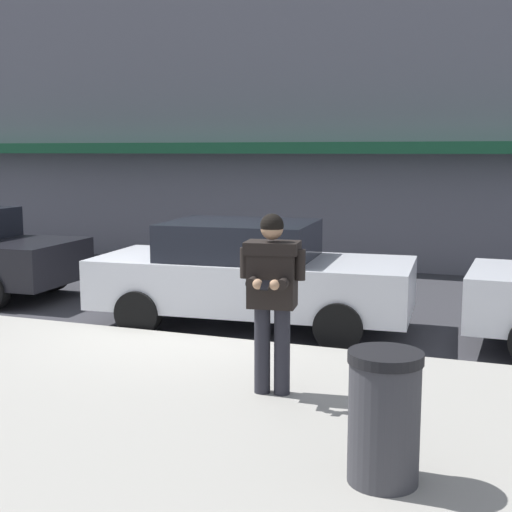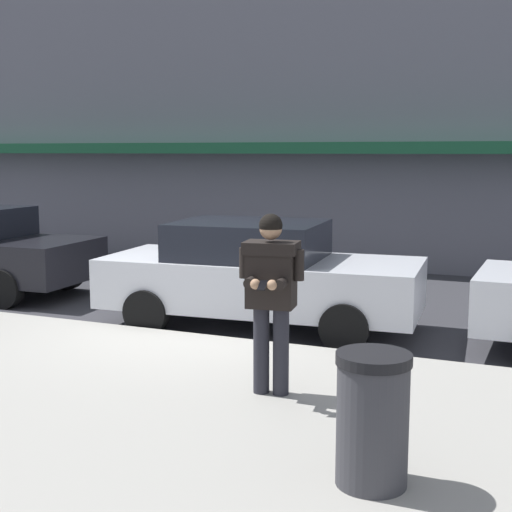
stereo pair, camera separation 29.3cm
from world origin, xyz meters
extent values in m
plane|color=#333338|center=(0.00, 0.00, 0.00)|extent=(80.00, 80.00, 0.00)
cube|color=#99968E|center=(1.00, -2.85, 0.07)|extent=(32.00, 5.30, 0.14)
cube|color=silver|center=(1.00, 0.05, 0.00)|extent=(28.00, 0.12, 0.01)
cube|color=#195133|center=(1.00, 6.15, 2.60)|extent=(26.60, 0.70, 0.24)
cylinder|color=black|center=(-3.75, 2.23, 0.32)|extent=(0.65, 0.25, 0.64)
cylinder|color=black|center=(-3.68, 0.52, 0.32)|extent=(0.65, 0.25, 0.64)
cube|color=silver|center=(0.66, 0.91, 0.67)|extent=(4.62, 2.15, 0.70)
cube|color=black|center=(0.48, 0.89, 1.28)|extent=(2.19, 1.79, 0.52)
cylinder|color=black|center=(1.99, 1.86, 0.32)|extent=(0.65, 0.27, 0.64)
cylinder|color=black|center=(2.12, 0.16, 0.32)|extent=(0.65, 0.27, 0.64)
cylinder|color=black|center=(-0.79, 1.66, 0.32)|extent=(0.65, 0.27, 0.64)
cylinder|color=black|center=(-0.66, -0.05, 0.32)|extent=(0.65, 0.27, 0.64)
cylinder|color=#23232B|center=(2.07, -2.01, 0.58)|extent=(0.16, 0.16, 0.88)
cylinder|color=#23232B|center=(1.87, -2.03, 0.58)|extent=(0.16, 0.16, 0.88)
cube|color=black|center=(1.97, -2.02, 1.34)|extent=(0.50, 0.36, 0.64)
cube|color=black|center=(1.97, -2.02, 1.61)|extent=(0.56, 0.41, 0.12)
cylinder|color=black|center=(2.23, -1.98, 1.45)|extent=(0.11, 0.11, 0.30)
cylinder|color=black|center=(2.14, -2.16, 1.30)|extent=(0.14, 0.31, 0.10)
sphere|color=tan|center=(2.09, -2.31, 1.30)|extent=(0.10, 0.10, 0.10)
cylinder|color=black|center=(1.70, -2.05, 1.45)|extent=(0.11, 0.11, 0.30)
cylinder|color=black|center=(1.84, -2.20, 1.30)|extent=(0.14, 0.31, 0.10)
sphere|color=tan|center=(1.93, -2.33, 1.30)|extent=(0.10, 0.10, 0.10)
cube|color=black|center=(2.01, -2.36, 1.30)|extent=(0.09, 0.15, 0.07)
sphere|color=tan|center=(1.97, -2.05, 1.80)|extent=(0.22, 0.22, 0.22)
sphere|color=black|center=(1.97, -2.05, 1.83)|extent=(0.23, 0.23, 0.23)
cylinder|color=#38383D|center=(3.35, -3.56, 0.59)|extent=(0.52, 0.52, 0.90)
cylinder|color=black|center=(3.35, -3.56, 1.08)|extent=(0.55, 0.55, 0.08)
camera|label=1|loc=(4.18, -8.50, 2.54)|focal=50.00mm
camera|label=2|loc=(4.46, -8.40, 2.54)|focal=50.00mm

